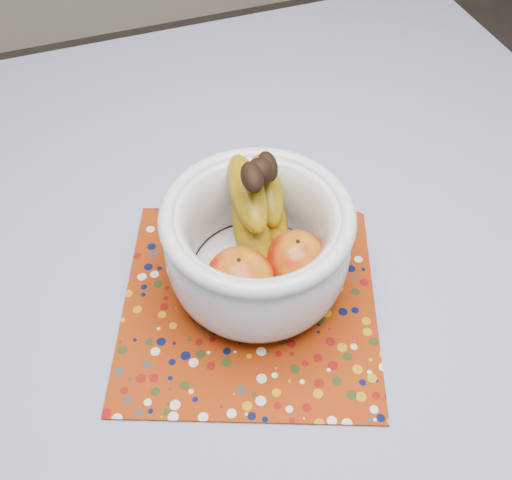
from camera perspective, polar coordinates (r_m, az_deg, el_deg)
table at (r=0.95m, az=0.98°, el=-5.00°), size 1.20×1.20×0.75m
tablecloth at (r=0.89m, az=1.05°, el=-1.98°), size 1.32×1.32×0.01m
placemat at (r=0.83m, az=-0.63°, el=-5.97°), size 0.45×0.45×0.00m
fruit_bowl at (r=0.79m, az=0.35°, el=0.14°), size 0.25×0.25×0.21m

